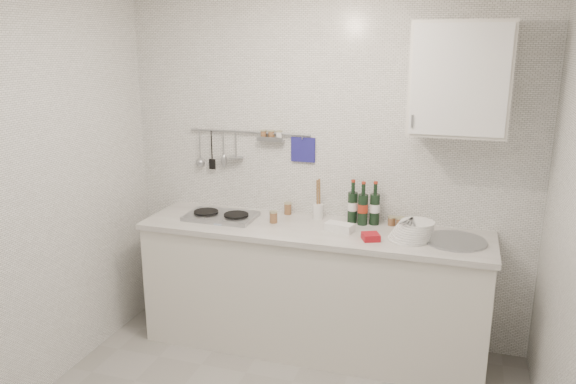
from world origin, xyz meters
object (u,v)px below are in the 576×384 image
object	(u,v)px
wall_cabinet	(460,79)
plate_stack_hob	(226,218)
wine_bottles	(363,203)
plate_stack_sink	(413,231)
utensil_crock	(318,209)

from	to	relation	value
wall_cabinet	plate_stack_hob	world-z (taller)	wall_cabinet
wine_bottles	plate_stack_hob	bearing A→B (deg)	-167.71
plate_stack_sink	utensil_crock	world-z (taller)	utensil_crock
wall_cabinet	plate_stack_hob	distance (m)	1.86
plate_stack_sink	utensil_crock	size ratio (longest dim) A/B	0.97
plate_stack_hob	plate_stack_sink	distance (m)	1.33
plate_stack_hob	plate_stack_sink	size ratio (longest dim) A/B	0.96
wall_cabinet	plate_stack_sink	world-z (taller)	wall_cabinet
utensil_crock	wall_cabinet	bearing A→B (deg)	-5.02
wall_cabinet	plate_stack_sink	size ratio (longest dim) A/B	2.36
plate_stack_sink	utensil_crock	xyz separation A→B (m)	(-0.70, 0.23, 0.01)
wall_cabinet	wine_bottles	xyz separation A→B (m)	(-0.59, 0.07, -0.87)
plate_stack_sink	wine_bottles	distance (m)	0.44
plate_stack_sink	utensil_crock	distance (m)	0.74
wine_bottles	utensil_crock	world-z (taller)	wine_bottles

